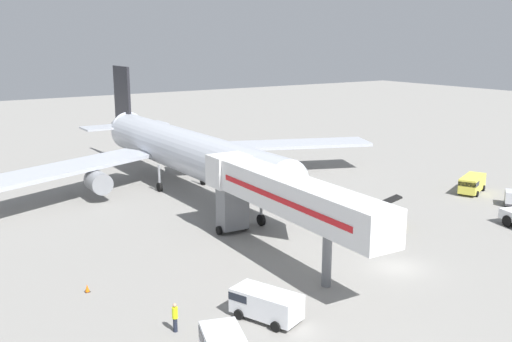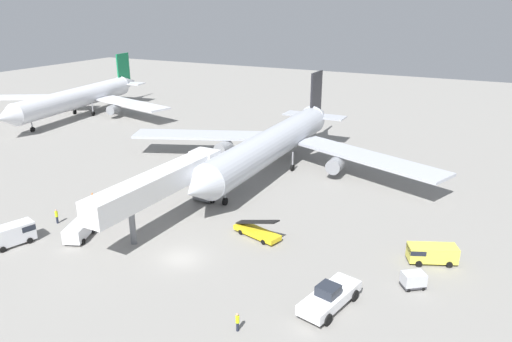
# 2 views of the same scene
# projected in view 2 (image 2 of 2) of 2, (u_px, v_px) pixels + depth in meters

# --- Properties ---
(ground_plane) EXTENTS (300.00, 300.00, 0.00)m
(ground_plane) POSITION_uv_depth(u_px,v_px,m) (182.00, 259.00, 51.36)
(ground_plane) COLOR gray
(airplane_at_gate) EXTENTS (55.35, 49.40, 13.73)m
(airplane_at_gate) POSITION_uv_depth(u_px,v_px,m) (275.00, 142.00, 77.29)
(airplane_at_gate) COLOR #B7BCC6
(airplane_at_gate) RESTS_ON ground
(jet_bridge) EXTENTS (4.04, 22.17, 7.19)m
(jet_bridge) POSITION_uv_depth(u_px,v_px,m) (166.00, 182.00, 57.97)
(jet_bridge) COLOR silver
(jet_bridge) RESTS_ON ground
(pushback_tug) EXTENTS (4.14, 7.55, 2.40)m
(pushback_tug) POSITION_uv_depth(u_px,v_px,m) (330.00, 297.00, 42.79)
(pushback_tug) COLOR white
(pushback_tug) RESTS_ON ground
(belt_loader_truck) EXTENTS (6.36, 3.52, 3.00)m
(belt_loader_truck) POSITION_uv_depth(u_px,v_px,m) (257.00, 231.00, 55.90)
(belt_loader_truck) COLOR yellow
(belt_loader_truck) RESTS_ON ground
(service_van_near_right) EXTENTS (3.40, 5.15, 2.40)m
(service_van_near_right) POSITION_uv_depth(u_px,v_px,m) (13.00, 233.00, 53.97)
(service_van_near_right) COLOR silver
(service_van_near_right) RESTS_ON ground
(service_van_far_left) EXTENTS (5.40, 3.78, 1.97)m
(service_van_far_left) POSITION_uv_depth(u_px,v_px,m) (431.00, 253.00, 50.25)
(service_van_far_left) COLOR #E5DB4C
(service_van_far_left) RESTS_ON ground
(service_van_rear_left) EXTENTS (3.56, 4.95, 1.88)m
(service_van_rear_left) POSITION_uv_depth(u_px,v_px,m) (80.00, 229.00, 55.57)
(service_van_rear_left) COLOR white
(service_van_rear_left) RESTS_ON ground
(baggage_cart_near_center) EXTENTS (2.59, 2.44, 1.60)m
(baggage_cart_near_center) POSITION_uv_depth(u_px,v_px,m) (413.00, 280.00, 45.85)
(baggage_cart_near_center) COLOR #38383D
(baggage_cart_near_center) RESTS_ON ground
(ground_crew_worker_foreground) EXTENTS (0.45, 0.45, 1.74)m
(ground_crew_worker_foreground) POSITION_uv_depth(u_px,v_px,m) (238.00, 322.00, 39.74)
(ground_crew_worker_foreground) COLOR #1E2333
(ground_crew_worker_foreground) RESTS_ON ground
(ground_crew_worker_midground) EXTENTS (0.50, 0.50, 1.88)m
(ground_crew_worker_midground) POSITION_uv_depth(u_px,v_px,m) (57.00, 216.00, 59.26)
(ground_crew_worker_midground) COLOR #1E2333
(ground_crew_worker_midground) RESTS_ON ground
(safety_cone_alpha) EXTENTS (0.37, 0.37, 0.57)m
(safety_cone_alpha) POSITION_uv_depth(u_px,v_px,m) (92.00, 194.00, 67.93)
(safety_cone_alpha) COLOR black
(safety_cone_alpha) RESTS_ON ground
(airplane_background) EXTENTS (48.70, 49.54, 13.13)m
(airplane_background) POSITION_uv_depth(u_px,v_px,m) (80.00, 97.00, 114.90)
(airplane_background) COLOR silver
(airplane_background) RESTS_ON ground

